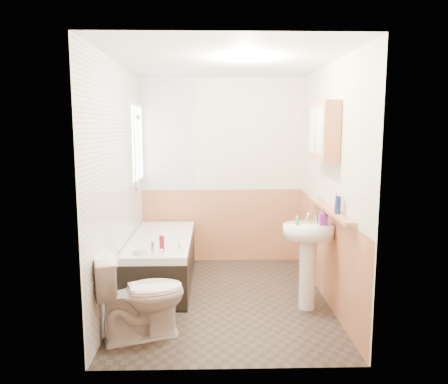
{
  "coord_description": "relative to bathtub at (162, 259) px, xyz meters",
  "views": [
    {
      "loc": [
        -0.12,
        -4.52,
        1.84
      ],
      "look_at": [
        0.0,
        0.15,
        1.15
      ],
      "focal_mm": 35.0,
      "sensor_mm": 36.0,
      "label": 1
    }
  ],
  "objects": [
    {
      "name": "blue_gel",
      "position": [
        0.08,
        -0.63,
        0.36
      ],
      "size": [
        0.05,
        0.04,
        0.17
      ],
      "primitive_type": "cube",
      "rotation": [
        0.0,
        0.0,
        -0.13
      ],
      "color": "maroon",
      "rests_on": "bathtub"
    },
    {
      "name": "wall_right",
      "position": [
        1.84,
        -0.49,
        0.95
      ],
      "size": [
        0.02,
        2.8,
        2.5
      ],
      "primitive_type": "cube",
      "color": "#EDE5C3",
      "rests_on": "ground"
    },
    {
      "name": "wall_back",
      "position": [
        0.73,
        0.92,
        0.95
      ],
      "size": [
        2.2,
        0.02,
        2.5
      ],
      "primitive_type": "cube",
      "color": "#EDE5C3",
      "rests_on": "ground"
    },
    {
      "name": "wall_front",
      "position": [
        0.73,
        -1.9,
        0.95
      ],
      "size": [
        2.2,
        0.02,
        2.5
      ],
      "primitive_type": "cube",
      "color": "#EDE5C3",
      "rests_on": "ground"
    },
    {
      "name": "wainscot_back",
      "position": [
        0.73,
        0.9,
        0.2
      ],
      "size": [
        2.2,
        0.01,
        1.0
      ],
      "primitive_type": "cube",
      "color": "#CB7E53",
      "rests_on": "wall_back"
    },
    {
      "name": "medicine_cabinet",
      "position": [
        1.74,
        -0.56,
        1.51
      ],
      "size": [
        0.17,
        0.66,
        0.6
      ],
      "color": "#CB7E53",
      "rests_on": "wall_right"
    },
    {
      "name": "foam_can",
      "position": [
        1.77,
        -1.06,
        0.84
      ],
      "size": [
        0.06,
        0.06,
        0.17
      ],
      "primitive_type": "cylinder",
      "rotation": [
        0.0,
        0.0,
        -0.16
      ],
      "color": "navy",
      "rests_on": "pine_shelf"
    },
    {
      "name": "soap_bottle",
      "position": [
        1.7,
        -0.8,
        0.63
      ],
      "size": [
        0.08,
        0.17,
        0.08
      ],
      "primitive_type": "imported",
      "rotation": [
        0.0,
        0.0,
        0.0
      ],
      "color": "purple",
      "rests_on": "sink"
    },
    {
      "name": "pine_shelf",
      "position": [
        1.77,
        -0.72,
        0.74
      ],
      "size": [
        0.1,
        1.48,
        0.03
      ],
      "primitive_type": "cube",
      "color": "#CB7E53",
      "rests_on": "wall_right"
    },
    {
      "name": "black_jar",
      "position": [
        1.77,
        -0.2,
        0.77
      ],
      "size": [
        0.08,
        0.08,
        0.04
      ],
      "primitive_type": "cylinder",
      "rotation": [
        0.0,
        0.0,
        -0.19
      ],
      "color": "silver",
      "rests_on": "pine_shelf"
    },
    {
      "name": "wainscot_front",
      "position": [
        0.73,
        -1.88,
        0.2
      ],
      "size": [
        2.2,
        0.01,
        1.0
      ],
      "primitive_type": "cube",
      "color": "#CB7E53",
      "rests_on": "wall_front"
    },
    {
      "name": "tile_cladding_left",
      "position": [
        -0.36,
        -0.49,
        0.95
      ],
      "size": [
        0.01,
        2.8,
        2.5
      ],
      "primitive_type": "cube",
      "color": "white",
      "rests_on": "wall_left"
    },
    {
      "name": "clear_bottle",
      "position": [
        1.44,
        -0.81,
        0.63
      ],
      "size": [
        0.04,
        0.04,
        0.09
      ],
      "primitive_type": "cylinder",
      "rotation": [
        0.0,
        0.0,
        -0.4
      ],
      "color": "#59C647",
      "rests_on": "sink"
    },
    {
      "name": "tile_return_back",
      "position": [
        0.0,
        0.9,
        1.45
      ],
      "size": [
        0.75,
        0.01,
        1.5
      ],
      "primitive_type": "cube",
      "color": "white",
      "rests_on": "wall_back"
    },
    {
      "name": "cream_jar",
      "position": [
        -0.16,
        -0.72,
        0.29
      ],
      "size": [
        0.09,
        0.09,
        0.05
      ],
      "primitive_type": "cylinder",
      "rotation": [
        0.0,
        0.0,
        -0.22
      ],
      "color": "silver",
      "rests_on": "bathtub"
    },
    {
      "name": "toilet",
      "position": [
        -0.03,
        -1.35,
        0.09
      ],
      "size": [
        0.89,
        0.68,
        0.77
      ],
      "primitive_type": "imported",
      "rotation": [
        0.0,
        0.0,
        1.91
      ],
      "color": "white",
      "rests_on": "floor"
    },
    {
      "name": "wainscot_right",
      "position": [
        1.82,
        -0.49,
        0.2
      ],
      "size": [
        0.01,
        2.8,
        1.0
      ],
      "primitive_type": "cube",
      "color": "#CB7E53",
      "rests_on": "wall_right"
    },
    {
      "name": "ceiling",
      "position": [
        0.73,
        -0.49,
        2.2
      ],
      "size": [
        2.8,
        2.8,
        0.0
      ],
      "primitive_type": "plane",
      "rotation": [
        3.14,
        0.0,
        0.0
      ],
      "color": "white",
      "rests_on": "ground"
    },
    {
      "name": "orange_bottle",
      "position": [
        0.25,
        -0.55,
        0.31
      ],
      "size": [
        0.04,
        0.04,
        0.08
      ],
      "primitive_type": "cylinder",
      "rotation": [
        0.0,
        0.0,
        0.42
      ],
      "color": "silver",
      "rests_on": "bathtub"
    },
    {
      "name": "wall_left",
      "position": [
        -0.38,
        -0.49,
        0.95
      ],
      "size": [
        0.02,
        2.8,
        2.5
      ],
      "primitive_type": "cube",
      "color": "#EDE5C3",
      "rests_on": "ground"
    },
    {
      "name": "floor",
      "position": [
        0.73,
        -0.49,
        -0.3
      ],
      "size": [
        2.8,
        2.8,
        0.0
      ],
      "primitive_type": "plane",
      "color": "black",
      "rests_on": "ground"
    },
    {
      "name": "window",
      "position": [
        -0.33,
        0.46,
        1.35
      ],
      "size": [
        0.03,
        0.79,
        0.99
      ],
      "color": "white",
      "rests_on": "wall_left"
    },
    {
      "name": "green_bottle",
      "position": [
        1.77,
        -1.0,
        0.86
      ],
      "size": [
        0.05,
        0.05,
        0.22
      ],
      "primitive_type": "cone",
      "rotation": [
        0.0,
        0.0,
        0.26
      ],
      "color": "purple",
      "rests_on": "pine_shelf"
    },
    {
      "name": "sink",
      "position": [
        1.57,
        -0.76,
        0.33
      ],
      "size": [
        0.52,
        0.42,
        1.0
      ],
      "rotation": [
        0.0,
        0.0,
        0.05
      ],
      "color": "white",
      "rests_on": "floor"
    },
    {
      "name": "shower_riser",
      "position": [
        -0.31,
        0.2,
        1.41
      ],
      "size": [
        0.1,
        0.07,
        1.08
      ],
      "color": "silver",
      "rests_on": "wall_left"
    },
    {
      "name": "bathtub",
      "position": [
        0.0,
        0.0,
        0.0
      ],
      "size": [
        0.7,
        1.69,
        0.71
      ],
      "color": "black",
      "rests_on": "floor"
    }
  ]
}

